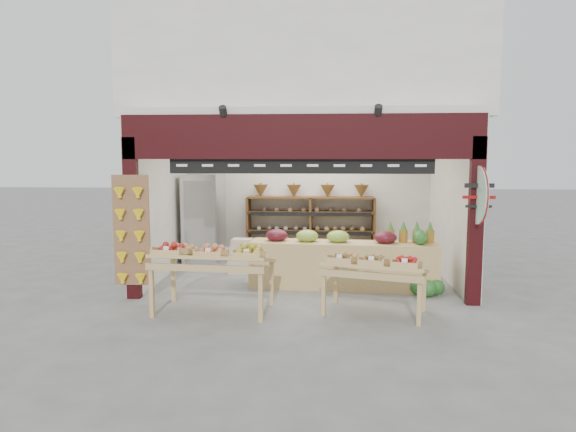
{
  "coord_description": "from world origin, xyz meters",
  "views": [
    {
      "loc": [
        0.39,
        -9.18,
        2.32
      ],
      "look_at": [
        -0.25,
        -0.2,
        1.3
      ],
      "focal_mm": 32.0,
      "sensor_mm": 36.0,
      "label": 1
    }
  ],
  "objects_px": {
    "display_table_right": "(375,264)",
    "refrigerator": "(204,221)",
    "display_table_left": "(207,256)",
    "watermelon_pile": "(423,281)",
    "back_shelving": "(311,216)",
    "mid_counter": "(342,263)",
    "cardboard_stack": "(253,261)"
  },
  "relations": [
    {
      "from": "display_table_right",
      "to": "refrigerator",
      "type": "bearing_deg",
      "value": 136.24
    },
    {
      "from": "display_table_left",
      "to": "watermelon_pile",
      "type": "distance_m",
      "value": 3.74
    },
    {
      "from": "refrigerator",
      "to": "display_table_right",
      "type": "distance_m",
      "value": 4.62
    },
    {
      "from": "back_shelving",
      "to": "mid_counter",
      "type": "height_order",
      "value": "back_shelving"
    },
    {
      "from": "back_shelving",
      "to": "refrigerator",
      "type": "bearing_deg",
      "value": -169.7
    },
    {
      "from": "back_shelving",
      "to": "cardboard_stack",
      "type": "relative_size",
      "value": 2.8
    },
    {
      "from": "cardboard_stack",
      "to": "watermelon_pile",
      "type": "bearing_deg",
      "value": -22.76
    },
    {
      "from": "watermelon_pile",
      "to": "refrigerator",
      "type": "bearing_deg",
      "value": 155.57
    },
    {
      "from": "back_shelving",
      "to": "mid_counter",
      "type": "bearing_deg",
      "value": -73.27
    },
    {
      "from": "mid_counter",
      "to": "display_table_right",
      "type": "xyz_separation_m",
      "value": [
        0.43,
        -1.51,
        0.3
      ]
    },
    {
      "from": "watermelon_pile",
      "to": "cardboard_stack",
      "type": "bearing_deg",
      "value": 157.24
    },
    {
      "from": "cardboard_stack",
      "to": "display_table_left",
      "type": "bearing_deg",
      "value": -97.5
    },
    {
      "from": "display_table_left",
      "to": "cardboard_stack",
      "type": "bearing_deg",
      "value": 82.5
    },
    {
      "from": "back_shelving",
      "to": "mid_counter",
      "type": "xyz_separation_m",
      "value": [
        0.63,
        -2.1,
        -0.61
      ]
    },
    {
      "from": "refrigerator",
      "to": "display_table_left",
      "type": "height_order",
      "value": "refrigerator"
    },
    {
      "from": "mid_counter",
      "to": "display_table_left",
      "type": "distance_m",
      "value": 2.6
    },
    {
      "from": "back_shelving",
      "to": "watermelon_pile",
      "type": "height_order",
      "value": "back_shelving"
    },
    {
      "from": "cardboard_stack",
      "to": "back_shelving",
      "type": "bearing_deg",
      "value": 42.34
    },
    {
      "from": "refrigerator",
      "to": "cardboard_stack",
      "type": "height_order",
      "value": "refrigerator"
    },
    {
      "from": "back_shelving",
      "to": "mid_counter",
      "type": "distance_m",
      "value": 2.27
    },
    {
      "from": "refrigerator",
      "to": "mid_counter",
      "type": "height_order",
      "value": "refrigerator"
    },
    {
      "from": "refrigerator",
      "to": "mid_counter",
      "type": "bearing_deg",
      "value": -26.29
    },
    {
      "from": "display_table_right",
      "to": "watermelon_pile",
      "type": "distance_m",
      "value": 1.66
    },
    {
      "from": "refrigerator",
      "to": "mid_counter",
      "type": "distance_m",
      "value": 3.4
    },
    {
      "from": "mid_counter",
      "to": "display_table_right",
      "type": "bearing_deg",
      "value": -74.12
    },
    {
      "from": "cardboard_stack",
      "to": "display_table_right",
      "type": "distance_m",
      "value": 3.41
    },
    {
      "from": "refrigerator",
      "to": "cardboard_stack",
      "type": "distance_m",
      "value": 1.49
    },
    {
      "from": "mid_counter",
      "to": "back_shelving",
      "type": "bearing_deg",
      "value": 106.73
    },
    {
      "from": "mid_counter",
      "to": "display_table_left",
      "type": "height_order",
      "value": "display_table_left"
    },
    {
      "from": "watermelon_pile",
      "to": "display_table_left",
      "type": "bearing_deg",
      "value": -160.57
    },
    {
      "from": "cardboard_stack",
      "to": "display_table_left",
      "type": "xyz_separation_m",
      "value": [
        -0.33,
        -2.54,
        0.58
      ]
    },
    {
      "from": "refrigerator",
      "to": "cardboard_stack",
      "type": "relative_size",
      "value": 1.98
    }
  ]
}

